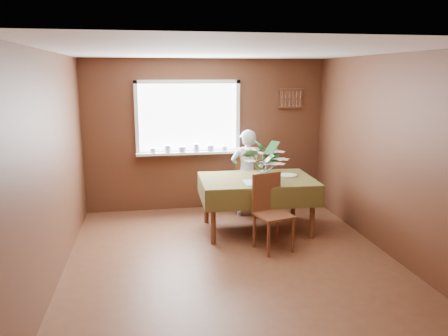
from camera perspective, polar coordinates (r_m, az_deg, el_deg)
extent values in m
plane|color=#552F1D|center=(5.51, 1.02, -11.95)|extent=(4.50, 4.50, 0.00)
plane|color=white|center=(5.03, 1.14, 15.00)|extent=(4.50, 4.50, 0.00)
plane|color=brown|center=(7.32, -2.34, 4.31)|extent=(4.00, 0.00, 4.00)
plane|color=brown|center=(3.02, 9.41, -7.37)|extent=(4.00, 0.00, 4.00)
plane|color=brown|center=(5.14, -21.39, 0.08)|extent=(0.00, 4.50, 4.50)
plane|color=brown|center=(5.85, 20.70, 1.52)|extent=(0.00, 4.50, 4.50)
cube|color=white|center=(7.23, -4.71, 6.58)|extent=(1.60, 0.01, 1.10)
cube|color=white|center=(7.18, -4.78, 11.18)|extent=(1.72, 0.06, 0.06)
cube|color=white|center=(7.30, -4.62, 2.03)|extent=(1.72, 0.06, 0.06)
cube|color=white|center=(7.19, -11.34, 6.35)|extent=(0.06, 0.06, 1.22)
cube|color=white|center=(7.34, 1.80, 6.70)|extent=(0.06, 0.06, 1.22)
cube|color=white|center=(7.23, -4.57, 2.01)|extent=(1.72, 0.20, 0.04)
cylinder|color=white|center=(7.17, -9.24, 2.29)|extent=(0.09, 0.09, 0.08)
cylinder|color=white|center=(7.17, -7.37, 2.50)|extent=(0.11, 0.11, 0.12)
cylinder|color=white|center=(7.19, -5.50, 2.47)|extent=(0.12, 0.12, 0.09)
cylinder|color=white|center=(7.20, -3.64, 2.67)|extent=(0.10, 0.10, 0.13)
cylinder|color=white|center=(7.24, -1.79, 2.64)|extent=(0.11, 0.11, 0.10)
cylinder|color=white|center=(7.27, 0.04, 2.60)|extent=(0.09, 0.09, 0.08)
cube|color=brown|center=(7.57, 8.73, 9.01)|extent=(0.40, 0.03, 0.30)
cube|color=brown|center=(7.55, 8.80, 10.14)|extent=(0.44, 0.04, 0.03)
cube|color=brown|center=(7.56, 8.73, 7.87)|extent=(0.44, 0.04, 0.03)
cylinder|color=brown|center=(5.88, -1.42, -6.53)|extent=(0.07, 0.07, 0.73)
cylinder|color=brown|center=(6.19, 11.47, -5.80)|extent=(0.07, 0.07, 0.73)
cylinder|color=brown|center=(6.70, -2.33, -4.17)|extent=(0.07, 0.07, 0.73)
cylinder|color=brown|center=(6.97, 9.07, -3.65)|extent=(0.07, 0.07, 0.73)
cube|color=brown|center=(6.29, 4.34, -1.62)|extent=(1.58, 1.08, 0.04)
cube|color=#3D3516|center=(6.29, 4.35, -1.40)|extent=(1.64, 1.14, 0.01)
cube|color=#3D3516|center=(5.81, 5.51, -4.09)|extent=(1.61, 0.06, 0.29)
cube|color=#3D3516|center=(6.84, 3.32, -1.55)|extent=(1.61, 0.06, 0.29)
cube|color=#3D3516|center=(6.20, -2.97, -3.00)|extent=(0.04, 1.09, 0.29)
cube|color=#3D3516|center=(6.54, 11.23, -2.41)|extent=(0.04, 1.09, 0.29)
cube|color=#4A8DD3|center=(6.04, 4.88, -1.87)|extent=(0.47, 0.35, 0.01)
cylinder|color=brown|center=(7.50, 4.68, -3.48)|extent=(0.04, 0.04, 0.46)
cylinder|color=brown|center=(7.52, 1.86, -3.42)|extent=(0.04, 0.04, 0.46)
cylinder|color=brown|center=(7.15, 4.65, -4.28)|extent=(0.04, 0.04, 0.46)
cylinder|color=brown|center=(7.16, 1.68, -4.21)|extent=(0.04, 0.04, 0.46)
cube|color=brown|center=(7.26, 3.24, -1.97)|extent=(0.53, 0.53, 0.03)
cube|color=brown|center=(7.01, 3.21, -0.22)|extent=(0.42, 0.14, 0.51)
cylinder|color=brown|center=(5.54, 5.84, -9.35)|extent=(0.04, 0.04, 0.45)
cylinder|color=brown|center=(5.72, 8.99, -8.70)|extent=(0.04, 0.04, 0.45)
cylinder|color=brown|center=(5.83, 3.97, -8.18)|extent=(0.04, 0.04, 0.45)
cylinder|color=brown|center=(6.00, 7.02, -7.62)|extent=(0.04, 0.04, 0.45)
cube|color=brown|center=(5.69, 6.51, -6.17)|extent=(0.52, 0.52, 0.03)
cube|color=brown|center=(5.77, 5.54, -3.10)|extent=(0.42, 0.14, 0.50)
imported|color=white|center=(7.01, 3.01, -0.63)|extent=(0.54, 0.38, 1.40)
cylinder|color=white|center=(6.08, 5.02, -1.09)|extent=(0.12, 0.12, 0.15)
cylinder|color=#33662D|center=(6.05, 5.04, 0.00)|extent=(0.07, 0.07, 0.11)
cylinder|color=white|center=(6.49, 8.36, -0.94)|extent=(0.34, 0.34, 0.01)
cube|color=silver|center=(6.13, 5.86, -1.62)|extent=(0.04, 0.20, 0.00)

